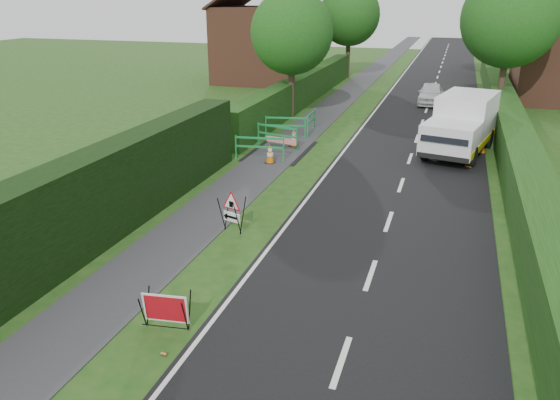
# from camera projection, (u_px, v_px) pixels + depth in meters

# --- Properties ---
(ground) EXTENTS (120.00, 120.00, 0.00)m
(ground) POSITION_uv_depth(u_px,v_px,m) (260.00, 280.00, 13.13)
(ground) COLOR #1B4614
(ground) RESTS_ON ground
(road_surface) EXTENTS (6.00, 90.00, 0.02)m
(road_surface) POSITION_uv_depth(u_px,v_px,m) (437.00, 79.00, 43.57)
(road_surface) COLOR black
(road_surface) RESTS_ON ground
(footpath) EXTENTS (2.00, 90.00, 0.02)m
(footpath) POSITION_uv_depth(u_px,v_px,m) (368.00, 76.00, 45.14)
(footpath) COLOR #2D2D30
(footpath) RESTS_ON ground
(hedge_west_near) EXTENTS (1.10, 18.00, 2.50)m
(hedge_west_near) POSITION_uv_depth(u_px,v_px,m) (84.00, 252.00, 14.55)
(hedge_west_near) COLOR black
(hedge_west_near) RESTS_ON ground
(hedge_west_far) EXTENTS (1.00, 24.00, 1.80)m
(hedge_west_far) POSITION_uv_depth(u_px,v_px,m) (303.00, 103.00, 34.13)
(hedge_west_far) COLOR #14380F
(hedge_west_far) RESTS_ON ground
(hedge_east) EXTENTS (1.20, 50.00, 1.50)m
(hedge_east) POSITION_uv_depth(u_px,v_px,m) (506.00, 140.00, 25.52)
(hedge_east) COLOR #14380F
(hedge_east) RESTS_ON ground
(house_west) EXTENTS (7.50, 7.40, 7.88)m
(house_west) POSITION_uv_depth(u_px,v_px,m) (269.00, 43.00, 41.65)
(house_west) COLOR brown
(house_west) RESTS_ON ground
(house_east_b) EXTENTS (7.50, 7.40, 7.88)m
(house_east_b) POSITION_uv_depth(u_px,v_px,m) (560.00, 38.00, 46.08)
(house_east_b) COLOR brown
(house_east_b) RESTS_ON ground
(tree_nw) EXTENTS (4.40, 4.40, 6.70)m
(tree_nw) POSITION_uv_depth(u_px,v_px,m) (292.00, 33.00, 28.87)
(tree_nw) COLOR #2D2116
(tree_nw) RESTS_ON ground
(tree_ne) EXTENTS (5.20, 5.20, 7.79)m
(tree_ne) POSITION_uv_depth(u_px,v_px,m) (511.00, 19.00, 29.05)
(tree_ne) COLOR #2D2116
(tree_ne) RESTS_ON ground
(tree_fw) EXTENTS (4.80, 4.80, 7.24)m
(tree_fw) POSITION_uv_depth(u_px,v_px,m) (350.00, 15.00, 42.99)
(tree_fw) COLOR #2D2116
(tree_fw) RESTS_ON ground
(tree_fe) EXTENTS (4.20, 4.20, 6.33)m
(tree_fe) POSITION_uv_depth(u_px,v_px,m) (494.00, 23.00, 43.64)
(tree_fe) COLOR #2D2116
(tree_fe) RESTS_ON ground
(red_rect_sign) EXTENTS (0.99, 0.68, 0.80)m
(red_rect_sign) POSITION_uv_depth(u_px,v_px,m) (166.00, 309.00, 11.06)
(red_rect_sign) COLOR black
(red_rect_sign) RESTS_ON ground
(triangle_sign) EXTENTS (0.90, 0.90, 1.06)m
(triangle_sign) POSITION_uv_depth(u_px,v_px,m) (231.00, 208.00, 15.47)
(triangle_sign) COLOR black
(triangle_sign) RESTS_ON ground
(works_van) EXTENTS (3.16, 5.63, 2.42)m
(works_van) POSITION_uv_depth(u_px,v_px,m) (462.00, 123.00, 23.10)
(works_van) COLOR silver
(works_van) RESTS_ON ground
(traffic_cone_0) EXTENTS (0.38, 0.38, 0.79)m
(traffic_cone_0) POSITION_uv_depth(u_px,v_px,m) (470.00, 158.00, 21.46)
(traffic_cone_0) COLOR black
(traffic_cone_0) RESTS_ON ground
(traffic_cone_1) EXTENTS (0.38, 0.38, 0.79)m
(traffic_cone_1) POSITION_uv_depth(u_px,v_px,m) (482.00, 144.00, 23.34)
(traffic_cone_1) COLOR black
(traffic_cone_1) RESTS_ON ground
(traffic_cone_2) EXTENTS (0.38, 0.38, 0.79)m
(traffic_cone_2) POSITION_uv_depth(u_px,v_px,m) (467.00, 129.00, 25.99)
(traffic_cone_2) COLOR black
(traffic_cone_2) RESTS_ON ground
(traffic_cone_3) EXTENTS (0.38, 0.38, 0.79)m
(traffic_cone_3) POSITION_uv_depth(u_px,v_px,m) (270.00, 154.00, 21.95)
(traffic_cone_3) COLOR black
(traffic_cone_3) RESTS_ON ground
(traffic_cone_4) EXTENTS (0.38, 0.38, 0.79)m
(traffic_cone_4) POSITION_uv_depth(u_px,v_px,m) (294.00, 138.00, 24.39)
(traffic_cone_4) COLOR black
(traffic_cone_4) RESTS_ON ground
(ped_barrier_0) EXTENTS (2.09, 0.62, 1.00)m
(ped_barrier_0) POSITION_uv_depth(u_px,v_px,m) (259.00, 145.00, 22.32)
(ped_barrier_0) COLOR #18853F
(ped_barrier_0) RESTS_ON ground
(ped_barrier_1) EXTENTS (2.08, 0.84, 1.00)m
(ped_barrier_1) POSITION_uv_depth(u_px,v_px,m) (277.00, 133.00, 24.21)
(ped_barrier_1) COLOR #18853F
(ped_barrier_1) RESTS_ON ground
(ped_barrier_2) EXTENTS (2.09, 0.75, 1.00)m
(ped_barrier_2) POSITION_uv_depth(u_px,v_px,m) (287.00, 124.00, 25.91)
(ped_barrier_2) COLOR #18853F
(ped_barrier_2) RESTS_ON ground
(ped_barrier_3) EXTENTS (0.39, 2.07, 1.00)m
(ped_barrier_3) POSITION_uv_depth(u_px,v_px,m) (310.00, 120.00, 26.65)
(ped_barrier_3) COLOR #18853F
(ped_barrier_3) RESTS_ON ground
(redwhite_plank) EXTENTS (1.47, 0.37, 0.25)m
(redwhite_plank) POSITION_uv_depth(u_px,v_px,m) (281.00, 150.00, 23.89)
(redwhite_plank) COLOR red
(redwhite_plank) RESTS_ON ground
(litter_can) EXTENTS (0.12, 0.07, 0.07)m
(litter_can) POSITION_uv_depth(u_px,v_px,m) (164.00, 355.00, 10.38)
(litter_can) COLOR #BF7F4C
(litter_can) RESTS_ON ground
(hatchback_car) EXTENTS (1.58, 3.76, 1.27)m
(hatchback_car) POSITION_uv_depth(u_px,v_px,m) (431.00, 94.00, 33.66)
(hatchback_car) COLOR silver
(hatchback_car) RESTS_ON ground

